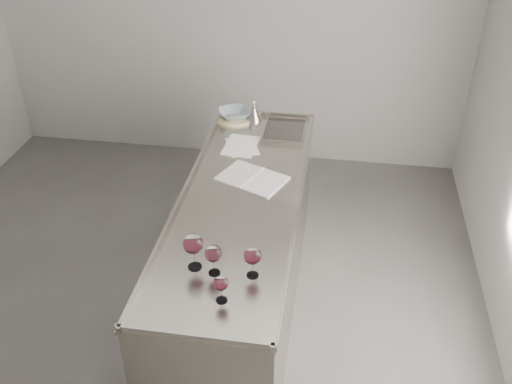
% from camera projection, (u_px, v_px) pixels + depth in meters
% --- Properties ---
extents(room_shell, '(4.54, 5.04, 2.84)m').
position_uv_depth(room_shell, '(142.00, 151.00, 3.18)').
color(room_shell, '#4A4745').
rests_on(room_shell, ground).
extents(counter, '(0.77, 2.42, 0.97)m').
position_uv_depth(counter, '(241.00, 254.00, 3.88)').
color(counter, gray).
rests_on(counter, ground).
extents(wine_glass_left, '(0.11, 0.11, 0.22)m').
position_uv_depth(wine_glass_left, '(193.00, 245.00, 2.98)').
color(wine_glass_left, white).
rests_on(wine_glass_left, counter).
extents(wine_glass_middle, '(0.09, 0.09, 0.18)m').
position_uv_depth(wine_glass_middle, '(213.00, 254.00, 2.95)').
color(wine_glass_middle, white).
rests_on(wine_glass_middle, counter).
extents(wine_glass_right, '(0.09, 0.09, 0.18)m').
position_uv_depth(wine_glass_right, '(253.00, 256.00, 2.93)').
color(wine_glass_right, white).
rests_on(wine_glass_right, counter).
extents(wine_glass_small, '(0.08, 0.08, 0.15)m').
position_uv_depth(wine_glass_small, '(221.00, 284.00, 2.79)').
color(wine_glass_small, white).
rests_on(wine_glass_small, counter).
extents(notebook, '(0.51, 0.44, 0.02)m').
position_uv_depth(notebook, '(252.00, 178.00, 3.80)').
color(notebook, white).
rests_on(notebook, counter).
extents(loose_paper_top, '(0.30, 0.35, 0.00)m').
position_uv_depth(loose_paper_top, '(242.00, 146.00, 4.17)').
color(loose_paper_top, white).
rests_on(loose_paper_top, counter).
extents(loose_paper_under, '(0.25, 0.34, 0.00)m').
position_uv_depth(loose_paper_under, '(241.00, 146.00, 4.18)').
color(loose_paper_under, white).
rests_on(loose_paper_under, counter).
extents(trivet, '(0.35, 0.35, 0.02)m').
position_uv_depth(trivet, '(234.00, 118.00, 4.54)').
color(trivet, '#D4C089').
rests_on(trivet, counter).
extents(ceramic_bowl, '(0.32, 0.32, 0.06)m').
position_uv_depth(ceramic_bowl, '(234.00, 114.00, 4.51)').
color(ceramic_bowl, '#869A9C').
rests_on(ceramic_bowl, trivet).
extents(wine_funnel, '(0.13, 0.13, 0.20)m').
position_uv_depth(wine_funnel, '(254.00, 114.00, 4.49)').
color(wine_funnel, '#9E988C').
rests_on(wine_funnel, counter).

